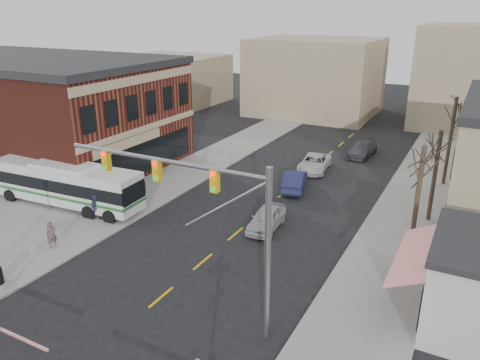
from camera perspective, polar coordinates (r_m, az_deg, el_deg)
name	(u,v)px	position (r m, az deg, el deg)	size (l,w,h in m)	color
ground	(136,319)	(23.58, -12.61, -16.22)	(160.00, 160.00, 0.00)	black
sidewalk_west	(196,168)	(43.03, -5.39, 1.52)	(5.00, 60.00, 0.12)	gray
sidewalk_east	(413,206)	(36.86, 20.31, -2.99)	(5.00, 60.00, 0.12)	gray
brick_building	(21,106)	(50.77, -25.17, 8.15)	(30.40, 15.40, 9.60)	maroon
tree_east_a	(417,203)	(28.10, 20.73, -2.69)	(0.28, 0.28, 6.75)	#382B21
tree_east_b	(434,176)	(33.78, 22.63, 0.44)	(0.28, 0.28, 6.30)	#382B21
tree_east_c	(450,141)	(41.32, 24.21, 4.31)	(0.28, 0.28, 7.20)	#382B21
transit_bus	(66,183)	(36.45, -20.40, -0.38)	(12.21, 3.37, 3.11)	silver
traffic_signal_mast	(208,206)	(20.30, -3.95, -3.18)	(10.58, 0.30, 8.00)	gray
car_a	(267,218)	(31.13, 3.25, -4.66)	(1.71, 4.25, 1.45)	#AAABAF
car_b	(295,180)	(37.88, 6.68, -0.06)	(1.60, 4.58, 1.51)	#1C2148
car_c	(314,163)	(42.58, 9.05, 2.06)	(2.31, 5.02, 1.39)	silver
car_d	(362,149)	(47.82, 14.67, 3.67)	(1.97, 4.84, 1.40)	#47484D
pedestrian_near	(52,235)	(30.55, -21.99, -6.22)	(0.62, 0.41, 1.70)	brown
pedestrian_far	(96,207)	(33.37, -17.10, -3.21)	(0.89, 0.70, 1.84)	#39365F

